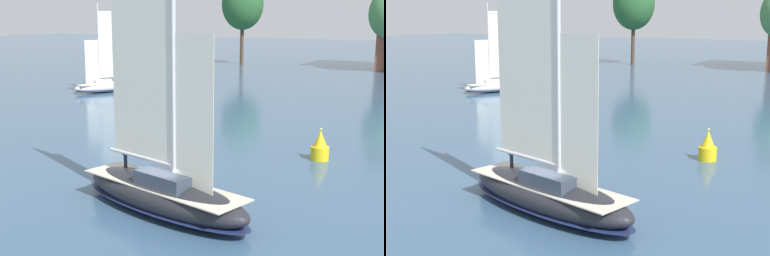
# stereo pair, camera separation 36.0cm
# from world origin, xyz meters

# --- Properties ---
(ground_plane) EXTENTS (400.00, 400.00, 0.00)m
(ground_plane) POSITION_xyz_m (0.00, 0.00, 0.00)
(ground_plane) COLOR #385675
(tree_shore_center) EXTENTS (8.38, 8.38, 17.25)m
(tree_shore_center) POSITION_xyz_m (-32.50, 77.92, 12.07)
(tree_shore_center) COLOR #4C3828
(tree_shore_center) RESTS_ON ground
(sailboat_main) EXTENTS (11.62, 5.51, 15.39)m
(sailboat_main) POSITION_xyz_m (0.02, -0.00, 1.20)
(sailboat_main) COLOR #232328
(sailboat_main) RESTS_ON ground
(sailboat_moored_mid_channel) EXTENTS (5.84, 8.50, 11.48)m
(sailboat_moored_mid_channel) POSITION_xyz_m (-30.90, 32.63, 0.93)
(sailboat_moored_mid_channel) COLOR silver
(sailboat_moored_mid_channel) RESTS_ON ground
(channel_buoy) EXTENTS (1.27, 1.27, 2.28)m
(channel_buoy) POSITION_xyz_m (3.86, 14.09, 0.91)
(channel_buoy) COLOR yellow
(channel_buoy) RESTS_ON ground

